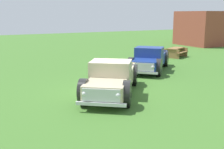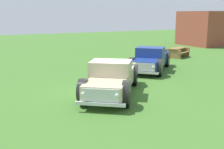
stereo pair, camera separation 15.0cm
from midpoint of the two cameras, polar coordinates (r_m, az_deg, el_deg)
ground_plane at (r=12.85m, az=-0.95°, el=-3.78°), size 80.00×80.00×0.00m
pickup_truck_foreground at (r=12.16m, az=-0.63°, el=-1.07°), size 5.17×4.53×1.57m
pickup_truck_behind_left at (r=17.72m, az=7.27°, el=2.97°), size 4.69×4.76×1.51m
picnic_table at (r=24.01m, az=12.63°, el=4.64°), size 2.08×2.24×0.78m
brick_pavilion at (r=34.69m, az=18.42°, el=8.94°), size 5.02×5.50×3.84m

